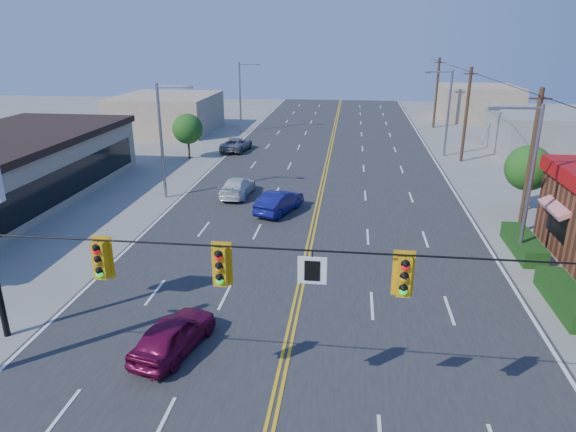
# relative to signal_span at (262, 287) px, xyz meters

# --- Properties ---
(road) EXTENTS (20.00, 120.00, 0.06)m
(road) POSITION_rel_signal_span_xyz_m (0.12, 20.00, -4.86)
(road) COLOR #2D2D30
(road) RESTS_ON ground
(signal_span) EXTENTS (24.32, 0.34, 9.00)m
(signal_span) POSITION_rel_signal_span_xyz_m (0.00, 0.00, 0.00)
(signal_span) COLOR #47301E
(signal_span) RESTS_ON ground
(streetlight_se) EXTENTS (2.55, 0.25, 8.00)m
(streetlight_se) POSITION_rel_signal_span_xyz_m (10.91, 14.00, -0.37)
(streetlight_se) COLOR gray
(streetlight_se) RESTS_ON ground
(streetlight_ne) EXTENTS (2.55, 0.25, 8.00)m
(streetlight_ne) POSITION_rel_signal_span_xyz_m (10.91, 38.00, -0.37)
(streetlight_ne) COLOR gray
(streetlight_ne) RESTS_ON ground
(streetlight_sw) EXTENTS (2.55, 0.25, 8.00)m
(streetlight_sw) POSITION_rel_signal_span_xyz_m (-10.67, 22.00, -0.37)
(streetlight_sw) COLOR gray
(streetlight_sw) RESTS_ON ground
(streetlight_nw) EXTENTS (2.55, 0.25, 8.00)m
(streetlight_nw) POSITION_rel_signal_span_xyz_m (-10.67, 48.00, -0.37)
(streetlight_nw) COLOR gray
(streetlight_nw) RESTS_ON ground
(utility_pole_near) EXTENTS (0.28, 0.28, 8.40)m
(utility_pole_near) POSITION_rel_signal_span_xyz_m (12.32, 18.00, -0.69)
(utility_pole_near) COLOR #47301E
(utility_pole_near) RESTS_ON ground
(utility_pole_mid) EXTENTS (0.28, 0.28, 8.40)m
(utility_pole_mid) POSITION_rel_signal_span_xyz_m (12.32, 36.00, -0.69)
(utility_pole_mid) COLOR #47301E
(utility_pole_mid) RESTS_ON ground
(utility_pole_far) EXTENTS (0.28, 0.28, 8.40)m
(utility_pole_far) POSITION_rel_signal_span_xyz_m (12.32, 54.00, -0.69)
(utility_pole_far) COLOR #47301E
(utility_pole_far) RESTS_ON ground
(tree_kfc_rear) EXTENTS (2.94, 2.94, 4.41)m
(tree_kfc_rear) POSITION_rel_signal_span_xyz_m (13.62, 22.00, -1.95)
(tree_kfc_rear) COLOR #47301E
(tree_kfc_rear) RESTS_ON ground
(tree_west) EXTENTS (2.80, 2.80, 4.20)m
(tree_west) POSITION_rel_signal_span_xyz_m (-12.88, 34.00, -2.09)
(tree_west) COLOR #47301E
(tree_west) RESTS_ON ground
(bld_east_mid) EXTENTS (12.00, 10.00, 4.00)m
(bld_east_mid) POSITION_rel_signal_span_xyz_m (22.12, 40.00, -2.89)
(bld_east_mid) COLOR gray
(bld_east_mid) RESTS_ON ground
(bld_west_far) EXTENTS (11.00, 12.00, 4.20)m
(bld_west_far) POSITION_rel_signal_span_xyz_m (-19.88, 48.00, -2.79)
(bld_west_far) COLOR tan
(bld_west_far) RESTS_ON ground
(bld_east_far) EXTENTS (10.00, 10.00, 4.40)m
(bld_east_far) POSITION_rel_signal_span_xyz_m (19.12, 62.00, -2.69)
(bld_east_far) COLOR tan
(bld_east_far) RESTS_ON ground
(car_magenta) EXTENTS (2.56, 4.35, 1.39)m
(car_magenta) POSITION_rel_signal_span_xyz_m (-4.01, 3.76, -4.19)
(car_magenta) COLOR maroon
(car_magenta) RESTS_ON ground
(car_blue) EXTENTS (2.93, 4.62, 1.44)m
(car_blue) POSITION_rel_signal_span_xyz_m (-2.31, 19.67, -4.17)
(car_blue) COLOR navy
(car_blue) RESTS_ON ground
(car_white) EXTENTS (2.05, 4.62, 1.32)m
(car_white) POSITION_rel_signal_span_xyz_m (-5.81, 22.90, -4.23)
(car_white) COLOR silver
(car_white) RESTS_ON ground
(car_silver) EXTENTS (2.75, 4.92, 1.30)m
(car_silver) POSITION_rel_signal_span_xyz_m (-9.14, 37.61, -4.23)
(car_silver) COLOR gray
(car_silver) RESTS_ON ground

